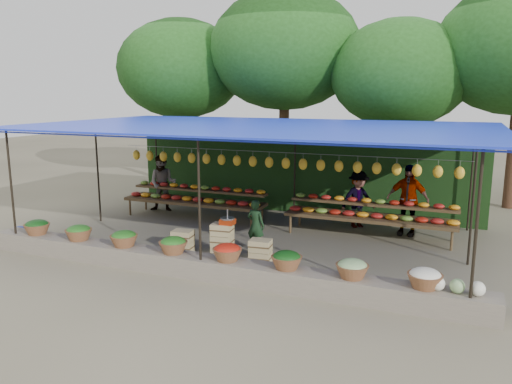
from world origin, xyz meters
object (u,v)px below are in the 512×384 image
at_px(crate_counter, 221,244).
at_px(blue_crate_front, 70,246).
at_px(weighing_scale, 228,221).
at_px(blue_crate_back, 22,233).
at_px(vendor_seated, 256,225).

distance_m(crate_counter, blue_crate_front, 3.51).
xyz_separation_m(weighing_scale, blue_crate_front, (-3.54, -0.95, -0.71)).
distance_m(blue_crate_front, blue_crate_back, 1.88).
bearing_deg(crate_counter, blue_crate_back, -173.49).
distance_m(weighing_scale, blue_crate_back, 5.46).
bearing_deg(blue_crate_back, crate_counter, 5.19).
xyz_separation_m(crate_counter, weighing_scale, (0.16, 0.00, 0.54)).
relative_size(crate_counter, weighing_scale, 7.14).
xyz_separation_m(vendor_seated, blue_crate_front, (-3.89, -1.69, -0.46)).
relative_size(weighing_scale, blue_crate_front, 0.72).
bearing_deg(crate_counter, blue_crate_front, -164.34).
height_order(crate_counter, vendor_seated, vendor_seated).
height_order(blue_crate_front, blue_crate_back, blue_crate_front).
relative_size(blue_crate_front, blue_crate_back, 1.02).
distance_m(weighing_scale, vendor_seated, 0.86).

